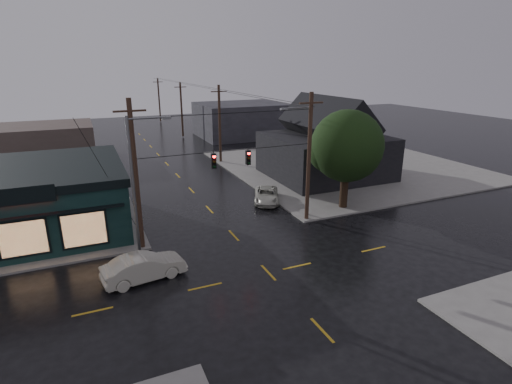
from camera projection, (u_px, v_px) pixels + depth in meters
name	position (u px, v px, depth m)	size (l,w,h in m)	color
ground_plane	(268.00, 273.00, 24.31)	(160.00, 160.00, 0.00)	black
sidewalk_ne	(345.00, 165.00, 49.34)	(28.00, 28.00, 0.15)	slate
pizza_shop	(7.00, 201.00, 29.07)	(16.30, 12.34, 4.90)	black
ne_building	(326.00, 137.00, 43.46)	(12.60, 11.60, 8.75)	black
corner_tree	(347.00, 146.00, 33.38)	(6.09, 6.09, 8.44)	black
utility_pole_nw	(143.00, 248.00, 27.49)	(2.00, 0.32, 10.15)	#311F16
utility_pole_ne	(306.00, 220.00, 32.45)	(2.00, 0.32, 10.15)	#311F16
utility_pole_far_a	(221.00, 162.00, 51.18)	(2.00, 0.32, 9.65)	#311F16
utility_pole_far_b	(183.00, 137.00, 68.61)	(2.00, 0.32, 9.15)	#311F16
utility_pole_far_c	(161.00, 122.00, 86.03)	(2.00, 0.32, 9.15)	#311F16
span_signal_assembly	(231.00, 159.00, 28.25)	(13.00, 0.48, 1.23)	black
streetlight_nw	(140.00, 253.00, 26.77)	(5.40, 0.30, 9.15)	slate
streetlight_ne	(307.00, 216.00, 33.25)	(5.40, 0.30, 9.15)	slate
bg_building_west	(45.00, 141.00, 53.13)	(12.00, 10.00, 4.40)	#3E312D
bg_building_east	(241.00, 120.00, 68.75)	(14.00, 12.00, 5.60)	#25252A
sedan_cream	(144.00, 267.00, 23.33)	(1.67, 4.80, 1.58)	#B7B4A1
suv_silver	(266.00, 195.00, 36.49)	(2.13, 4.63, 1.29)	#B5B5A7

